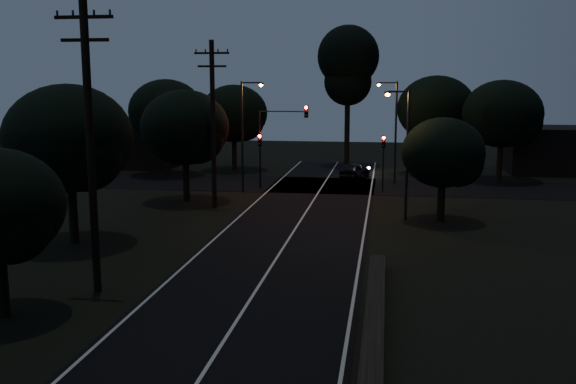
% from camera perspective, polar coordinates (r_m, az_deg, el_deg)
% --- Properties ---
extents(road_surface, '(60.00, 70.00, 0.03)m').
position_cam_1_polar(road_surface, '(39.41, 1.58, -1.85)').
color(road_surface, black).
rests_on(road_surface, ground).
extents(utility_pole_mid, '(2.20, 0.30, 11.00)m').
position_cam_1_polar(utility_pole_mid, '(24.78, -17.18, 4.29)').
color(utility_pole_mid, black).
rests_on(utility_pole_mid, ground).
extents(utility_pole_far, '(2.20, 0.30, 10.50)m').
position_cam_1_polar(utility_pole_far, '(40.73, -6.68, 6.23)').
color(utility_pole_far, black).
rests_on(utility_pole_far, ground).
extents(tree_left_c, '(6.22, 6.22, 7.86)m').
position_cam_1_polar(tree_left_c, '(32.87, -18.65, 4.28)').
color(tree_left_c, black).
rests_on(tree_left_c, ground).
extents(tree_left_d, '(5.89, 5.89, 7.47)m').
position_cam_1_polar(tree_left_d, '(43.22, -8.94, 5.52)').
color(tree_left_d, black).
rests_on(tree_left_d, ground).
extents(tree_far_nw, '(6.12, 6.12, 7.75)m').
position_cam_1_polar(tree_far_nw, '(58.74, -4.66, 6.84)').
color(tree_far_nw, black).
rests_on(tree_far_nw, ground).
extents(tree_far_w, '(6.45, 6.45, 8.22)m').
position_cam_1_polar(tree_far_w, '(56.28, -10.60, 6.92)').
color(tree_far_w, black).
rests_on(tree_far_w, ground).
extents(tree_far_ne, '(6.75, 6.75, 8.54)m').
position_cam_1_polar(tree_far_ne, '(57.28, 13.29, 7.05)').
color(tree_far_ne, black).
rests_on(tree_far_ne, ground).
extents(tree_far_e, '(6.42, 6.42, 8.15)m').
position_cam_1_polar(tree_far_e, '(54.94, 18.75, 6.45)').
color(tree_far_e, black).
rests_on(tree_far_e, ground).
extents(tree_right_a, '(4.71, 4.71, 5.98)m').
position_cam_1_polar(tree_right_a, '(37.47, 13.88, 3.25)').
color(tree_right_a, black).
rests_on(tree_right_a, ground).
extents(tall_pine, '(5.86, 5.86, 13.31)m').
position_cam_1_polar(tall_pine, '(62.34, 5.36, 11.20)').
color(tall_pine, black).
rests_on(tall_pine, ground).
extents(building_left, '(10.00, 8.00, 4.40)m').
position_cam_1_polar(building_left, '(64.44, -13.96, 4.32)').
color(building_left, black).
rests_on(building_left, ground).
extents(building_right, '(9.00, 7.00, 4.00)m').
position_cam_1_polar(building_right, '(62.36, 22.86, 3.50)').
color(building_right, black).
rests_on(building_right, ground).
extents(signal_left, '(0.28, 0.35, 4.10)m').
position_cam_1_polar(signal_left, '(48.38, -2.51, 3.67)').
color(signal_left, black).
rests_on(signal_left, ground).
extents(signal_right, '(0.28, 0.35, 4.10)m').
position_cam_1_polar(signal_right, '(47.45, 8.48, 3.46)').
color(signal_right, black).
rests_on(signal_right, ground).
extents(signal_mast, '(3.70, 0.35, 6.25)m').
position_cam_1_polar(signal_mast, '(47.95, -0.53, 5.43)').
color(signal_mast, black).
rests_on(signal_mast, ground).
extents(streetlight_a, '(1.66, 0.26, 8.00)m').
position_cam_1_polar(streetlight_a, '(46.43, -3.86, 5.64)').
color(streetlight_a, black).
rests_on(streetlight_a, ground).
extents(streetlight_b, '(1.66, 0.26, 8.00)m').
position_cam_1_polar(streetlight_b, '(51.30, 9.35, 5.91)').
color(streetlight_b, black).
rests_on(streetlight_b, ground).
extents(streetlight_c, '(1.46, 0.26, 7.50)m').
position_cam_1_polar(streetlight_c, '(37.38, 10.31, 4.10)').
color(streetlight_c, black).
rests_on(streetlight_c, ground).
extents(car, '(2.67, 4.28, 1.36)m').
position_cam_1_polar(car, '(53.74, 5.96, 1.92)').
color(car, black).
rests_on(car, ground).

